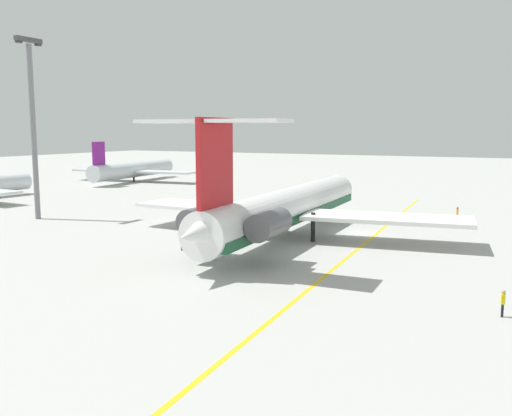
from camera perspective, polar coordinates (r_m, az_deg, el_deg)
name	(u,v)px	position (r m, az deg, el deg)	size (l,w,h in m)	color
ground	(360,234)	(64.07, 10.62, -2.64)	(385.56, 385.56, 0.00)	#ADADA8
main_jetliner	(284,207)	(59.63, 2.93, 0.06)	(43.45, 38.57, 12.65)	white
airliner_mid_right	(136,169)	(130.75, -12.21, 3.90)	(31.06, 30.76, 9.28)	silver
ground_crew_near_nose	(206,195)	(91.98, -5.16, 1.38)	(0.45, 0.28, 1.77)	black
ground_crew_near_tail	(457,212)	(76.83, 19.91, -0.38)	(0.43, 0.28, 1.76)	black
ground_crew_portside	(503,300)	(38.61, 23.96, -8.57)	(0.43, 0.28, 1.78)	black
safety_cone_nose	(250,202)	(88.76, -0.58, 0.62)	(0.40, 0.40, 0.55)	#EA590F
taxiway_centreline	(364,244)	(58.45, 10.96, -3.67)	(81.55, 0.36, 0.01)	gold
light_mast	(33,121)	(78.38, -21.88, 8.29)	(4.00, 0.70, 23.30)	slate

